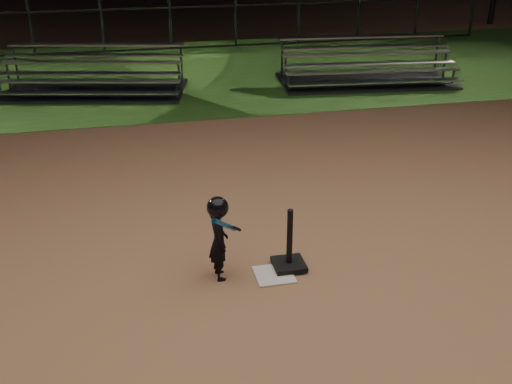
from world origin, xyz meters
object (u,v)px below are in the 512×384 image
(batting_tee, at_px, (289,256))
(bleacher_left, at_px, (94,84))
(home_plate, at_px, (274,275))
(child_batter, at_px, (219,236))
(bleacher_right, at_px, (366,74))

(batting_tee, bearing_deg, bleacher_left, 106.02)
(batting_tee, bearing_deg, home_plate, -149.70)
(home_plate, relative_size, child_batter, 0.43)
(home_plate, distance_m, bleacher_left, 8.90)
(bleacher_left, relative_size, bleacher_right, 1.03)
(bleacher_left, bearing_deg, batting_tee, -61.52)
(batting_tee, height_order, bleacher_left, bleacher_left)
(home_plate, relative_size, bleacher_left, 0.10)
(batting_tee, xyz_separation_m, child_batter, (-0.85, -0.01, 0.39))
(child_batter, height_order, bleacher_left, child_batter)
(bleacher_left, height_order, bleacher_right, bleacher_right)
(home_plate, relative_size, bleacher_right, 0.10)
(home_plate, xyz_separation_m, bleacher_right, (4.36, 8.09, 0.20))
(batting_tee, distance_m, bleacher_left, 8.83)
(child_batter, relative_size, bleacher_left, 0.23)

